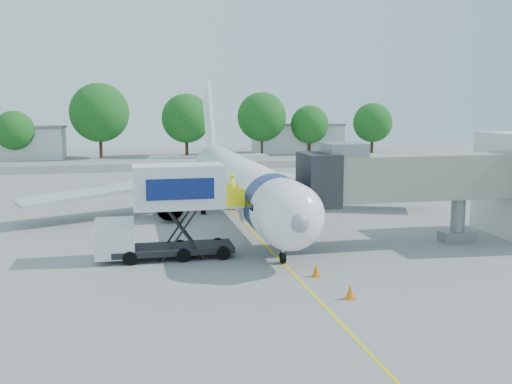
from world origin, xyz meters
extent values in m
plane|color=gray|center=(0.00, 0.00, 0.00)|extent=(160.00, 160.00, 0.00)
cube|color=yellow|center=(0.00, 0.00, 0.01)|extent=(0.15, 70.00, 0.01)
cube|color=#59595B|center=(0.00, 42.00, 0.00)|extent=(120.00, 10.00, 0.01)
cylinder|color=white|center=(0.00, 3.00, 3.00)|extent=(3.70, 28.00, 3.70)
sphere|color=white|center=(0.00, -11.00, 3.00)|extent=(3.70, 3.70, 3.70)
sphere|color=gray|center=(0.00, -12.55, 3.00)|extent=(1.10, 1.10, 1.10)
cone|color=white|center=(0.00, 20.00, 3.00)|extent=(3.70, 6.00, 3.70)
cube|color=white|center=(0.00, 21.00, 7.20)|extent=(0.35, 7.26, 8.29)
cube|color=#B9BBBE|center=(9.00, 6.50, 2.30)|extent=(16.17, 9.32, 1.42)
cube|color=#B9BBBE|center=(-9.00, 6.50, 2.30)|extent=(16.17, 9.32, 1.42)
cylinder|color=#999BA0|center=(5.50, 4.50, 1.30)|extent=(2.10, 3.60, 2.10)
cylinder|color=#999BA0|center=(-5.50, 4.50, 1.30)|extent=(2.10, 3.60, 2.10)
cube|color=black|center=(0.00, -11.30, 3.45)|extent=(2.60, 1.39, 0.81)
cylinder|color=navy|center=(0.00, -8.00, 3.00)|extent=(3.73, 2.00, 3.73)
cylinder|color=silver|center=(0.00, -9.50, 0.75)|extent=(0.16, 0.16, 1.50)
cylinder|color=black|center=(0.00, -9.50, 0.32)|extent=(0.25, 0.64, 0.64)
cylinder|color=black|center=(2.60, 6.00, 0.45)|extent=(0.35, 0.90, 0.90)
cylinder|color=black|center=(-2.60, 6.00, 0.45)|extent=(0.35, 0.90, 0.90)
cube|color=gray|center=(9.00, -7.00, 4.40)|extent=(13.60, 2.60, 2.80)
cube|color=black|center=(2.90, -7.00, 4.40)|extent=(2.00, 3.20, 3.20)
cube|color=slate|center=(4.50, -7.00, 6.20)|extent=(2.40, 2.40, 0.80)
cylinder|color=slate|center=(12.50, -7.00, 1.50)|extent=(0.90, 0.90, 3.00)
cube|color=slate|center=(12.50, -7.00, 0.35)|extent=(2.20, 1.20, 0.70)
cylinder|color=black|center=(11.60, -7.00, 0.35)|extent=(0.30, 0.70, 0.70)
cylinder|color=black|center=(13.40, -7.00, 0.35)|extent=(0.30, 0.70, 0.70)
cube|color=black|center=(-6.00, -7.00, 0.55)|extent=(7.00, 2.30, 0.35)
cube|color=silver|center=(-9.30, -7.00, 1.35)|extent=(2.20, 2.20, 2.10)
cube|color=black|center=(-9.30, -7.00, 1.80)|extent=(1.90, 2.10, 0.70)
cube|color=silver|center=(-5.60, -7.00, 4.25)|extent=(5.20, 2.40, 2.50)
cube|color=navy|center=(-5.60, -8.22, 4.25)|extent=(3.80, 0.04, 1.20)
cube|color=silver|center=(-2.45, -7.00, 3.05)|extent=(1.10, 2.20, 0.10)
cube|color=#FFEA0D|center=(-2.45, -8.05, 3.60)|extent=(1.10, 0.06, 1.10)
cube|color=#FFEA0D|center=(-2.45, -5.95, 3.60)|extent=(1.10, 0.06, 1.10)
cylinder|color=black|center=(-3.20, -8.05, 0.40)|extent=(0.80, 0.25, 0.80)
cylinder|color=black|center=(-3.20, -5.95, 0.40)|extent=(0.80, 0.25, 0.80)
cylinder|color=black|center=(-8.50, -8.05, 0.40)|extent=(0.80, 0.25, 0.80)
cylinder|color=black|center=(-8.50, -5.95, 0.40)|extent=(0.80, 0.25, 0.80)
imported|color=#E1F619|center=(-2.41, -7.00, 4.01)|extent=(0.60, 0.76, 1.82)
cube|color=silver|center=(-0.64, -18.04, 0.78)|extent=(4.21, 2.75, 1.55)
cube|color=navy|center=(-0.64, -18.04, 1.28)|extent=(2.56, 2.30, 0.39)
cylinder|color=black|center=(-2.32, -18.48, 0.39)|extent=(0.82, 0.43, 0.78)
cylinder|color=black|center=(-2.00, -16.96, 0.39)|extent=(0.82, 0.43, 0.78)
cylinder|color=black|center=(0.72, -19.12, 0.39)|extent=(0.82, 0.43, 0.78)
cylinder|color=black|center=(1.04, -17.60, 0.39)|extent=(0.82, 0.43, 0.78)
cone|color=orange|center=(1.06, -12.31, 0.35)|extent=(0.43, 0.43, 0.69)
cube|color=orange|center=(1.06, -12.31, 0.02)|extent=(0.40, 0.40, 0.04)
cone|color=orange|center=(1.49, -15.95, 0.36)|extent=(0.45, 0.45, 0.71)
cube|color=orange|center=(1.49, -15.95, 0.02)|extent=(0.41, 0.41, 0.04)
cube|color=silver|center=(-28.00, 60.00, 2.50)|extent=(18.00, 8.00, 5.00)
cube|color=slate|center=(-28.00, 60.00, 5.15)|extent=(18.40, 8.40, 0.30)
cube|color=silver|center=(22.00, 62.00, 2.50)|extent=(16.00, 7.00, 5.00)
cube|color=slate|center=(22.00, 62.00, 5.15)|extent=(16.40, 7.40, 0.30)
cylinder|color=#382314|center=(-26.08, 56.28, 1.39)|extent=(0.56, 0.56, 2.79)
sphere|color=#144D19|center=(-26.08, 56.28, 4.80)|extent=(6.20, 6.20, 6.20)
cylinder|color=#382314|center=(-13.08, 57.88, 2.18)|extent=(0.56, 0.56, 4.35)
sphere|color=#144D19|center=(-13.08, 57.88, 7.49)|extent=(9.67, 9.67, 9.67)
cylinder|color=#382314|center=(1.16, 58.27, 1.88)|extent=(0.56, 0.56, 3.76)
sphere|color=#144D19|center=(1.16, 58.27, 6.48)|extent=(8.36, 8.36, 8.36)
cylinder|color=#382314|center=(14.47, 58.70, 1.94)|extent=(0.56, 0.56, 3.87)
sphere|color=#144D19|center=(14.47, 58.70, 6.67)|extent=(8.61, 8.61, 8.61)
cylinder|color=#382314|center=(23.16, 58.21, 1.53)|extent=(0.56, 0.56, 3.06)
sphere|color=#144D19|center=(23.16, 58.21, 5.27)|extent=(6.80, 6.80, 6.80)
cylinder|color=#382314|center=(35.04, 57.76, 1.61)|extent=(0.56, 0.56, 3.21)
sphere|color=#144D19|center=(35.04, 57.76, 5.53)|extent=(7.13, 7.13, 7.13)
camera|label=1|loc=(-8.23, -39.82, 8.99)|focal=40.00mm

